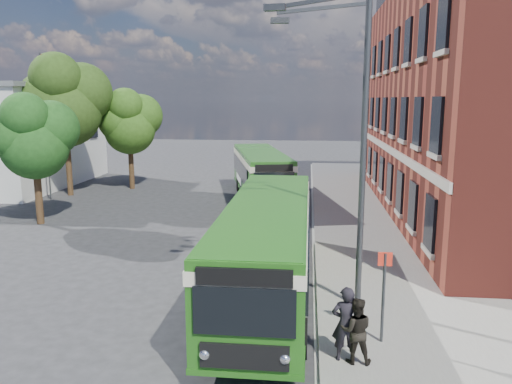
# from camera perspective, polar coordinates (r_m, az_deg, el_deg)

# --- Properties ---
(ground) EXTENTS (120.00, 120.00, 0.00)m
(ground) POSITION_cam_1_polar(r_m,az_deg,el_deg) (17.88, -6.23, -9.99)
(ground) COLOR #2A2A2C
(ground) RESTS_ON ground
(pavement) EXTENTS (6.00, 48.00, 0.15)m
(pavement) POSITION_cam_1_polar(r_m,az_deg,el_deg) (25.34, 13.48, -3.85)
(pavement) COLOR gray
(pavement) RESTS_ON ground
(kerb_line) EXTENTS (0.12, 48.00, 0.01)m
(kerb_line) POSITION_cam_1_polar(r_m,az_deg,el_deg) (25.14, 6.55, -3.90)
(kerb_line) COLOR beige
(kerb_line) RESTS_ON ground
(brick_office) EXTENTS (12.10, 26.00, 14.20)m
(brick_office) POSITION_cam_1_polar(r_m,az_deg,el_deg) (30.18, 26.60, 10.83)
(brick_office) COLOR maroon
(brick_office) RESTS_ON ground
(white_building) EXTENTS (9.40, 13.40, 7.30)m
(white_building) POSITION_cam_1_polar(r_m,az_deg,el_deg) (40.68, -26.27, 5.84)
(white_building) COLOR silver
(white_building) RESTS_ON ground
(flagpole) EXTENTS (0.95, 0.10, 9.00)m
(flagpole) POSITION_cam_1_polar(r_m,az_deg,el_deg) (33.50, -22.90, 7.50)
(flagpole) COLOR #393B3E
(flagpole) RESTS_ON ground
(street_lamp) EXTENTS (2.96, 2.38, 9.00)m
(street_lamp) POSITION_cam_1_polar(r_m,az_deg,el_deg) (14.47, 10.74, 4.54)
(street_lamp) COLOR #393B3E
(street_lamp) RESTS_ON ground
(bus_stop_sign) EXTENTS (0.35, 0.08, 2.52)m
(bus_stop_sign) POSITION_cam_1_polar(r_m,az_deg,el_deg) (13.19, 14.37, -10.92)
(bus_stop_sign) COLOR #393B3E
(bus_stop_sign) RESTS_ON ground
(bus_front) EXTENTS (2.65, 11.96, 3.02)m
(bus_front) POSITION_cam_1_polar(r_m,az_deg,el_deg) (16.12, 1.37, -5.38)
(bus_front) COLOR #225F17
(bus_front) RESTS_ON ground
(bus_rear) EXTENTS (4.94, 11.23, 3.02)m
(bus_rear) POSITION_cam_1_polar(r_m,az_deg,el_deg) (31.61, 0.53, 2.53)
(bus_rear) COLOR #26611E
(bus_rear) RESTS_ON ground
(pedestrian_a) EXTENTS (0.68, 0.46, 1.83)m
(pedestrian_a) POSITION_cam_1_polar(r_m,az_deg,el_deg) (12.31, 10.21, -14.60)
(pedestrian_a) COLOR black
(pedestrian_a) RESTS_ON pavement
(pedestrian_b) EXTENTS (0.78, 0.61, 1.59)m
(pedestrian_b) POSITION_cam_1_polar(r_m,az_deg,el_deg) (12.32, 11.35, -15.26)
(pedestrian_b) COLOR black
(pedestrian_b) RESTS_ON pavement
(tree_left) EXTENTS (3.91, 3.72, 6.60)m
(tree_left) POSITION_cam_1_polar(r_m,az_deg,el_deg) (27.06, -24.01, 5.88)
(tree_left) COLOR #342112
(tree_left) RESTS_ON ground
(tree_mid) EXTENTS (5.40, 5.13, 9.12)m
(tree_mid) POSITION_cam_1_polar(r_m,az_deg,el_deg) (34.51, -21.01, 9.78)
(tree_mid) COLOR #342112
(tree_mid) RESTS_ON ground
(tree_right) EXTENTS (4.15, 3.95, 7.01)m
(tree_right) POSITION_cam_1_polar(r_m,az_deg,el_deg) (35.91, -14.23, 7.87)
(tree_right) COLOR #342112
(tree_right) RESTS_ON ground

